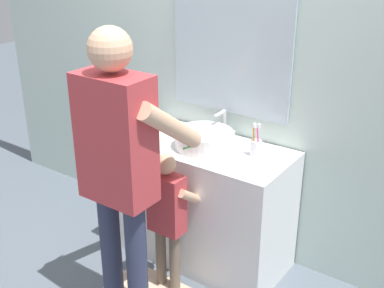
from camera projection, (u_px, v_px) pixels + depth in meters
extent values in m
plane|color=slate|center=(179.00, 278.00, 3.24)|extent=(14.00, 14.00, 0.00)
cube|color=silver|center=(234.00, 55.00, 3.16)|extent=(4.40, 0.08, 2.70)
cube|color=silver|center=(230.00, 54.00, 3.12)|extent=(0.85, 0.02, 0.76)
cube|color=white|center=(205.00, 203.00, 3.30)|extent=(1.10, 0.54, 0.83)
cylinder|color=white|center=(204.00, 139.00, 3.10)|extent=(0.36, 0.36, 0.11)
cylinder|color=silver|center=(204.00, 138.00, 3.09)|extent=(0.30, 0.30, 0.09)
cylinder|color=#B7BABF|center=(224.00, 123.00, 3.25)|extent=(0.03, 0.03, 0.18)
cylinder|color=#B7BABF|center=(219.00, 114.00, 3.18)|extent=(0.02, 0.12, 0.02)
cylinder|color=#B7BABF|center=(214.00, 130.00, 3.32)|extent=(0.04, 0.04, 0.05)
cylinder|color=#B7BABF|center=(233.00, 135.00, 3.24)|extent=(0.04, 0.04, 0.05)
cylinder|color=silver|center=(256.00, 148.00, 2.99)|extent=(0.07, 0.07, 0.09)
cylinder|color=orange|center=(254.00, 140.00, 2.97)|extent=(0.03, 0.03, 0.17)
cube|color=white|center=(255.00, 125.00, 2.93)|extent=(0.01, 0.02, 0.02)
cylinder|color=#E5387F|center=(258.00, 141.00, 2.96)|extent=(0.02, 0.03, 0.17)
cube|color=white|center=(259.00, 126.00, 2.92)|extent=(0.01, 0.02, 0.02)
cylinder|color=#6B5B4C|center=(161.00, 256.00, 3.10)|extent=(0.06, 0.06, 0.43)
cylinder|color=#6B5B4C|center=(175.00, 262.00, 3.04)|extent=(0.06, 0.06, 0.43)
cube|color=#B7383D|center=(166.00, 203.00, 2.91)|extent=(0.21, 0.12, 0.37)
sphere|color=#D8A884|center=(166.00, 164.00, 2.81)|extent=(0.12, 0.12, 0.12)
cylinder|color=#D8A884|center=(161.00, 186.00, 3.03)|extent=(0.05, 0.26, 0.20)
cylinder|color=#D8A884|center=(192.00, 197.00, 2.91)|extent=(0.05, 0.26, 0.20)
cylinder|color=#2D334C|center=(111.00, 251.00, 2.85)|extent=(0.12, 0.12, 0.78)
cylinder|color=#2D334C|center=(137.00, 263.00, 2.75)|extent=(0.12, 0.12, 0.78)
cube|color=#B7383D|center=(116.00, 139.00, 2.51)|extent=(0.39, 0.22, 0.68)
sphere|color=#D8A884|center=(110.00, 49.00, 2.33)|extent=(0.22, 0.22, 0.22)
cylinder|color=#D8A884|center=(109.00, 110.00, 2.73)|extent=(0.09, 0.47, 0.37)
cylinder|color=#D8A884|center=(171.00, 126.00, 2.51)|extent=(0.09, 0.47, 0.37)
cylinder|color=green|center=(191.00, 147.00, 2.71)|extent=(0.01, 0.14, 0.03)
cube|color=white|center=(199.00, 140.00, 2.77)|extent=(0.01, 0.02, 0.02)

